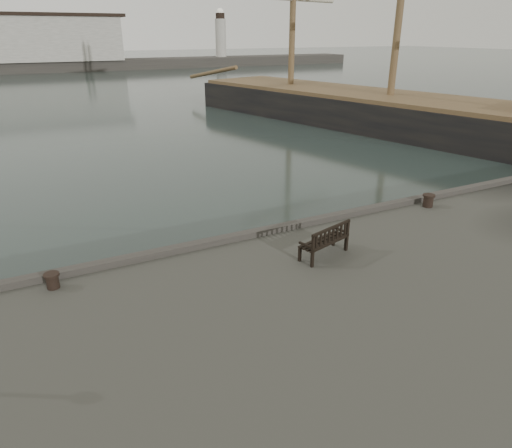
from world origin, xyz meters
The scene contains 6 objects.
ground centered at (0.00, 0.00, 0.00)m, with size 400.00×400.00×0.00m, color black.
breakwater centered at (-4.56, 92.00, 4.30)m, with size 140.00×9.50×12.20m.
bench centered at (0.91, -2.20, 1.85)m, with size 1.64×0.94×0.89m.
bollard_left centered at (-5.84, -0.66, 1.75)m, with size 0.37×0.37×0.38m, color black.
bollard_right centered at (6.36, -0.70, 1.78)m, with size 0.42×0.42×0.44m, color black.
tall_ship_main centered at (20.55, 16.94, 0.75)m, with size 17.37×40.19×29.59m.
Camera 1 is at (-5.84, -11.31, 7.22)m, focal length 32.00 mm.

